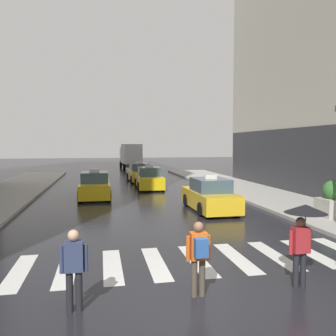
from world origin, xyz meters
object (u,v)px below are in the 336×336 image
Objects in this scene: taxi_lead at (210,196)px; planter_near_corner at (333,200)px; pedestrian_with_backpack at (199,253)px; pedestrian_with_umbrella at (304,223)px; box_truck at (130,155)px; taxi_second at (95,186)px; taxi_fourth at (139,173)px; taxi_third at (149,179)px; pedestrian_plain_coat at (74,265)px.

taxi_lead reaches higher than planter_near_corner.
pedestrian_with_backpack is 10.10m from planter_near_corner.
box_truck is at bearing 90.98° from pedestrian_with_umbrella.
planter_near_corner is (4.59, -3.16, 0.15)m from taxi_lead.
taxi_second is at bearing -100.03° from box_truck.
pedestrian_with_umbrella is at bearing -87.21° from taxi_fourth.
taxi_second is (-5.74, 5.33, 0.00)m from taxi_lead.
taxi_third is 5.31m from taxi_fourth.
box_truck is 38.93m from pedestrian_with_umbrella.
taxi_second is 5.45m from taxi_third.
taxi_third reaches higher than planter_near_corner.
pedestrian_with_backpack is (2.43, -14.77, 0.25)m from taxi_second.
pedestrian_with_umbrella is at bearing -94.79° from taxi_lead.
box_truck is at bearing 87.28° from pedestrian_with_backpack.
planter_near_corner is at bearing -39.41° from taxi_second.
pedestrian_with_backpack is at bearing -141.50° from planter_near_corner.
pedestrian_with_backpack is (-1.85, -38.98, -0.88)m from box_truck.
taxi_fourth is at bearing 80.63° from pedestrian_plain_coat.
pedestrian_with_backpack is at bearing -92.72° from box_truck.
box_truck reaches higher than pedestrian_plain_coat.
taxi_fourth reaches higher than pedestrian_with_backpack.
pedestrian_with_umbrella is (-0.79, -9.39, 0.79)m from taxi_lead.
planter_near_corner is (10.51, 6.46, -0.07)m from pedestrian_plain_coat.
pedestrian_with_umbrella is (4.95, -14.72, 0.79)m from taxi_second.
pedestrian_with_umbrella reaches higher than taxi_second.
taxi_second is 0.99× the size of taxi_fourth.
planter_near_corner is at bearing 49.20° from pedestrian_with_umbrella.
taxi_lead is 0.99× the size of taxi_fourth.
pedestrian_plain_coat is 1.03× the size of planter_near_corner.
taxi_lead is at bearing 145.48° from planter_near_corner.
taxi_second is 13.37m from planter_near_corner.
pedestrian_plain_coat is (-5.12, -0.22, -0.58)m from pedestrian_with_umbrella.
taxi_second is at bearing 99.34° from pedestrian_with_backpack.
taxi_third is at bearing 93.16° from pedestrian_with_umbrella.
taxi_fourth is (-1.95, 14.42, 0.00)m from taxi_lead.
taxi_fourth is at bearing 86.74° from pedestrian_with_backpack.
taxi_lead is 1.00× the size of taxi_second.
taxi_second is at bearing 137.11° from taxi_lead.
planter_near_corner is (6.40, -12.27, 0.15)m from taxi_third.
taxi_third is 2.87× the size of planter_near_corner.
taxi_second and taxi_fourth have the same top height.
planter_near_corner is at bearing -69.59° from taxi_fourth.
planter_near_corner is (10.33, -8.49, 0.15)m from taxi_second.
taxi_second reaches higher than pedestrian_with_backpack.
taxi_second is 2.84× the size of planter_near_corner.
box_truck is 4.61× the size of pedestrian_with_backpack.
taxi_lead is at bearing 85.21° from pedestrian_with_umbrella.
taxi_fourth is 0.60× the size of box_truck.
pedestrian_with_umbrella is at bearing 1.14° from pedestrian_with_backpack.
pedestrian_with_umbrella is 1.18× the size of pedestrian_with_backpack.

